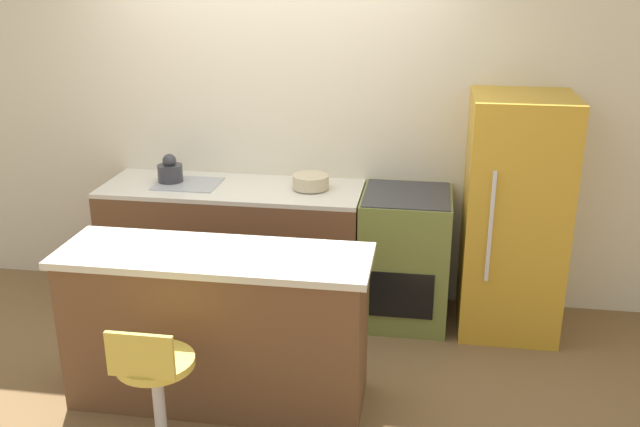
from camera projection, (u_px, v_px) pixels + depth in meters
ground_plane at (262, 329)px, 4.91m from camera, size 14.00×14.00×0.00m
wall_back at (279, 122)px, 5.11m from camera, size 8.00×0.06×2.60m
back_counter at (234, 247)px, 5.11m from camera, size 1.81×0.64×0.92m
kitchen_island at (217, 327)px, 4.00m from camera, size 1.72×0.56×0.91m
oven_range at (404, 257)px, 4.93m from camera, size 0.60×0.65×0.92m
refrigerator at (514, 216)px, 4.70m from camera, size 0.64×0.68×1.60m
stool_chair at (156, 392)px, 3.48m from camera, size 0.38×0.38×0.80m
kettle at (170, 171)px, 5.02m from camera, size 0.18×0.18×0.20m
mixing_bowl at (311, 182)px, 4.88m from camera, size 0.25×0.25×0.09m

